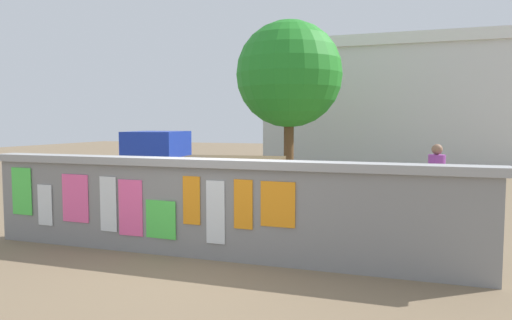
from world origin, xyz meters
TOP-DOWN VIEW (x-y plane):
  - ground at (0.00, 8.00)m, footprint 60.00×60.00m
  - poster_wall at (-0.01, -0.00)m, footprint 8.10×0.42m
  - auto_rickshaw_truck at (-1.99, 3.57)m, footprint 3.76×1.94m
  - motorcycle at (1.82, 1.46)m, footprint 1.90×0.56m
  - bicycle_near at (1.98, 3.42)m, footprint 1.71×0.44m
  - person_walking at (3.30, 3.89)m, footprint 0.48×0.48m
  - tree_roadside at (-1.48, 10.09)m, footprint 3.79×3.79m
  - building_background at (2.40, 18.56)m, footprint 13.26×7.18m

SIDE VIEW (x-z plane):
  - ground at x=0.00m, z-range 0.00..0.00m
  - bicycle_near at x=1.98m, z-range -0.11..0.84m
  - motorcycle at x=1.82m, z-range 0.03..0.90m
  - poster_wall at x=-0.01m, z-range 0.02..1.54m
  - auto_rickshaw_truck at x=-1.99m, z-range -0.02..1.83m
  - person_walking at x=3.30m, z-range 0.18..1.80m
  - building_background at x=2.40m, z-range 0.02..5.94m
  - tree_roadside at x=-1.48m, z-range 0.93..6.61m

